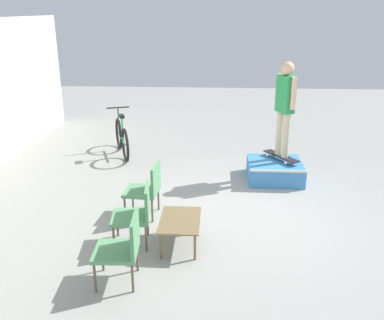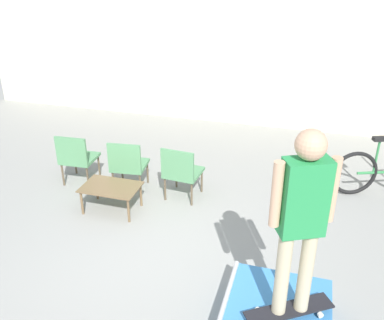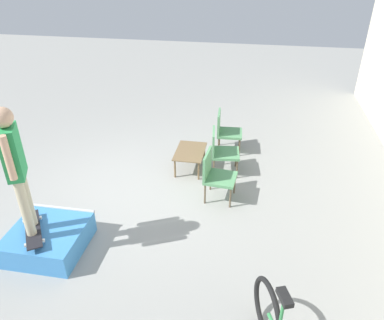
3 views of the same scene
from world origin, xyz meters
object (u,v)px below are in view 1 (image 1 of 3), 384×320
(skate_ramp_box, at_px, (275,170))
(coffee_table, at_px, (180,223))
(patio_chair_center, at_px, (137,212))
(skateboard_on_ramp, at_px, (281,156))
(patio_chair_right, at_px, (147,187))
(bicycle, at_px, (122,138))
(person_skater, at_px, (285,101))
(patio_chair_left, at_px, (123,246))

(skate_ramp_box, distance_m, coffee_table, 3.07)
(patio_chair_center, bearing_deg, skateboard_on_ramp, 132.43)
(patio_chair_center, relative_size, patio_chair_right, 1.00)
(coffee_table, height_order, patio_chair_center, patio_chair_center)
(skate_ramp_box, distance_m, bicycle, 3.55)
(bicycle, bearing_deg, coffee_table, -177.83)
(coffee_table, relative_size, bicycle, 0.52)
(skateboard_on_ramp, height_order, person_skater, person_skater)
(coffee_table, bearing_deg, person_skater, -32.95)
(skate_ramp_box, height_order, skateboard_on_ramp, skateboard_on_ramp)
(patio_chair_left, distance_m, patio_chair_center, 0.90)
(skate_ramp_box, xyz_separation_m, patio_chair_right, (-1.70, 2.23, 0.31))
(patio_chair_left, relative_size, patio_chair_right, 1.00)
(patio_chair_right, xyz_separation_m, bicycle, (3.01, 1.06, -0.10))
(coffee_table, bearing_deg, patio_chair_right, 34.12)
(skate_ramp_box, distance_m, skateboard_on_ramp, 0.31)
(skate_ramp_box, height_order, bicycle, bicycle)
(patio_chair_center, bearing_deg, coffee_table, 82.64)
(coffee_table, xyz_separation_m, patio_chair_center, (0.01, 0.60, 0.14))
(patio_chair_right, distance_m, bicycle, 3.19)
(person_skater, xyz_separation_m, patio_chair_center, (-2.70, 2.36, -1.04))
(skate_ramp_box, height_order, coffee_table, coffee_table)
(person_skater, bearing_deg, skateboard_on_ramp, 127.77)
(patio_chair_center, bearing_deg, person_skater, 132.43)
(person_skater, height_order, patio_chair_right, person_skater)
(skate_ramp_box, height_order, patio_chair_right, patio_chair_right)
(patio_chair_left, xyz_separation_m, bicycle, (4.79, 1.06, -0.10))
(skateboard_on_ramp, height_order, patio_chair_left, patio_chair_left)
(skate_ramp_box, height_order, patio_chair_center, patio_chair_center)
(patio_chair_left, height_order, patio_chair_right, same)
(person_skater, xyz_separation_m, patio_chair_left, (-3.60, 2.36, -1.04))
(bicycle, bearing_deg, person_skater, -130.20)
(skateboard_on_ramp, distance_m, coffee_table, 3.23)
(coffee_table, height_order, patio_chair_right, patio_chair_right)
(skateboard_on_ramp, xyz_separation_m, patio_chair_center, (-2.70, 2.36, 0.05))
(skateboard_on_ramp, bearing_deg, person_skater, -60.17)
(person_skater, distance_m, patio_chair_left, 4.43)
(skateboard_on_ramp, height_order, patio_chair_right, patio_chair_right)
(patio_chair_center, xyz_separation_m, bicycle, (3.89, 1.06, -0.10))
(patio_chair_right, bearing_deg, patio_chair_left, 5.07)
(skate_ramp_box, bearing_deg, person_skater, -47.83)
(patio_chair_left, bearing_deg, bicycle, -170.79)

